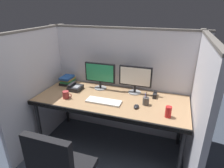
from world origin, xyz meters
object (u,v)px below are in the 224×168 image
desk (110,102)px  keyboard_main (104,101)px  monitor_right (135,78)px  coffee_mug (66,95)px  desk_phone (75,88)px  book_stack (67,80)px  red_stapler (155,95)px  monitor_left (100,74)px  soda_can (168,112)px  pen_cup (146,101)px  computer_mouse (136,106)px

desk → keyboard_main: keyboard_main is taller
monitor_right → coffee_mug: monitor_right is taller
desk_phone → coffee_mug: bearing=-85.4°
monitor_right → desk: bearing=-132.1°
book_stack → red_stapler: bearing=-0.8°
monitor_left → desk_phone: bearing=-154.3°
soda_can → red_stapler: 0.48m
red_stapler → pen_cup: bearing=-107.0°
coffee_mug → book_stack: bearing=119.0°
monitor_right → soda_can: 0.68m
book_stack → red_stapler: book_stack is taller
monitor_left → coffee_mug: size_ratio=3.41×
monitor_left → desk_phone: 0.40m
keyboard_main → pen_cup: pen_cup is taller
desk → monitor_left: bearing=132.7°
monitor_right → keyboard_main: monitor_right is taller
desk → monitor_left: monitor_left is taller
desk → soda_can: size_ratio=15.57×
soda_can → pen_cup: size_ratio=0.72×
desk → pen_cup: bearing=-0.7°
book_stack → pen_cup: (1.22, -0.27, -0.01)m
computer_mouse → red_stapler: size_ratio=0.64×
red_stapler → coffee_mug: coffee_mug is taller
monitor_right → book_stack: size_ratio=1.93×
monitor_right → computer_mouse: size_ratio=4.48×
computer_mouse → monitor_left: bearing=147.7°
monitor_right → soda_can: monitor_right is taller
computer_mouse → book_stack: size_ratio=0.43×
monitor_left → book_stack: (-0.53, 0.00, -0.16)m
keyboard_main → red_stapler: 0.67m
monitor_right → computer_mouse: monitor_right is taller
pen_cup → coffee_mug: (-0.98, -0.15, -0.00)m
desk → book_stack: book_stack is taller
computer_mouse → soda_can: soda_can is taller
monitor_right → book_stack: (-1.02, -0.01, -0.16)m
computer_mouse → pen_cup: bearing=50.9°
desk_phone → pen_cup: pen_cup is taller
computer_mouse → coffee_mug: (-0.89, -0.04, 0.03)m
monitor_right → computer_mouse: bearing=-74.7°
monitor_left → book_stack: size_ratio=1.93×
soda_can → desk: bearing=164.5°
red_stapler → coffee_mug: bearing=-159.1°
desk_phone → book_stack: bearing=144.0°
desk_phone → keyboard_main: bearing=-23.2°
pen_cup → red_stapler: size_ratio=1.12×
red_stapler → coffee_mug: 1.14m
monitor_left → coffee_mug: 0.54m
keyboard_main → red_stapler: red_stapler is taller
soda_can → book_stack: 1.56m
desk_phone → monitor_right: bearing=11.6°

